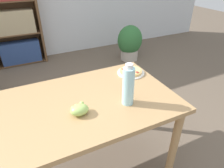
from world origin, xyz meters
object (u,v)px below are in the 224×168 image
at_px(grape_bunch, 79,110).
at_px(potted_plant_floor, 130,42).
at_px(pizza_on_plate, 131,72).
at_px(bookshelf, 13,21).
at_px(drink_bottle, 128,86).

bearing_deg(grape_bunch, potted_plant_floor, 52.25).
distance_m(pizza_on_plate, potted_plant_floor, 2.00).
distance_m(pizza_on_plate, bookshelf, 2.51).
distance_m(pizza_on_plate, grape_bunch, 0.65).
relative_size(pizza_on_plate, grape_bunch, 1.98).
xyz_separation_m(pizza_on_plate, grape_bunch, (-0.56, -0.33, 0.02)).
bearing_deg(drink_bottle, pizza_on_plate, 56.49).
bearing_deg(bookshelf, grape_bunch, -84.70).
bearing_deg(potted_plant_floor, bookshelf, 158.93).
bearing_deg(drink_bottle, grape_bunch, 174.86).
relative_size(grape_bunch, drink_bottle, 0.40).
relative_size(pizza_on_plate, drink_bottle, 0.80).
xyz_separation_m(pizza_on_plate, drink_bottle, (-0.24, -0.36, 0.12)).
distance_m(pizza_on_plate, drink_bottle, 0.45).
distance_m(drink_bottle, potted_plant_floor, 2.44).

